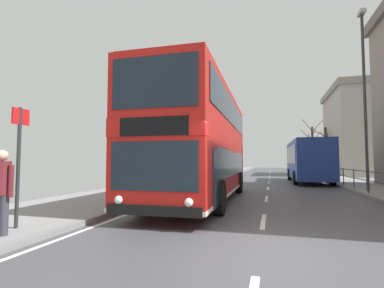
% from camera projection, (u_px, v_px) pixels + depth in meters
% --- Properties ---
extents(ground, '(15.80, 140.00, 0.20)m').
position_uv_depth(ground, '(219.00, 245.00, 5.28)').
color(ground, '#46464B').
extents(double_decker_bus_main, '(2.80, 10.58, 4.38)m').
position_uv_depth(double_decker_bus_main, '(202.00, 144.00, 11.71)').
color(double_decker_bus_main, red).
rests_on(double_decker_bus_main, ground).
extents(background_bus_far_lane, '(2.68, 9.17, 3.10)m').
position_uv_depth(background_bus_far_lane, '(308.00, 160.00, 21.89)').
color(background_bus_far_lane, navy).
rests_on(background_bus_far_lane, ground).
extents(pedestrian_railing_far_kerb, '(0.05, 32.26, 1.04)m').
position_uv_depth(pedestrian_railing_far_kerb, '(335.00, 172.00, 19.64)').
color(pedestrian_railing_far_kerb, '#2D3338').
rests_on(pedestrian_railing_far_kerb, ground).
extents(pedestrian_companion, '(0.55, 0.37, 1.67)m').
position_uv_depth(pedestrian_companion, '(1.00, 187.00, 5.62)').
color(pedestrian_companion, '#383842').
rests_on(pedestrian_companion, ground).
extents(bus_stop_sign_near, '(0.08, 0.44, 2.64)m').
position_uv_depth(bus_stop_sign_near, '(19.00, 153.00, 6.28)').
color(bus_stop_sign_near, '#2D2D33').
rests_on(bus_stop_sign_near, ground).
extents(street_lamp_far_side, '(0.28, 0.60, 9.15)m').
position_uv_depth(street_lamp_far_side, '(364.00, 87.00, 14.37)').
color(street_lamp_far_side, '#38383D').
rests_on(street_lamp_far_side, ground).
extents(bare_tree_far_00, '(2.97, 2.30, 7.50)m').
position_uv_depth(bare_tree_far_00, '(313.00, 147.00, 39.89)').
color(bare_tree_far_00, '#4C3D2D').
rests_on(bare_tree_far_00, ground).
extents(bare_tree_far_01, '(2.70, 2.79, 5.77)m').
position_uv_depth(bare_tree_far_01, '(326.00, 149.00, 34.37)').
color(bare_tree_far_01, '#423328').
rests_on(bare_tree_far_01, ground).
extents(background_building_01, '(14.35, 16.97, 8.13)m').
position_uv_depth(background_building_01, '(384.00, 145.00, 44.19)').
color(background_building_01, '#B2A899').
rests_on(background_building_01, ground).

